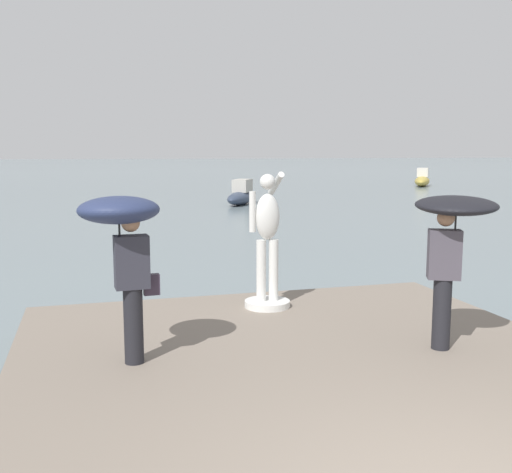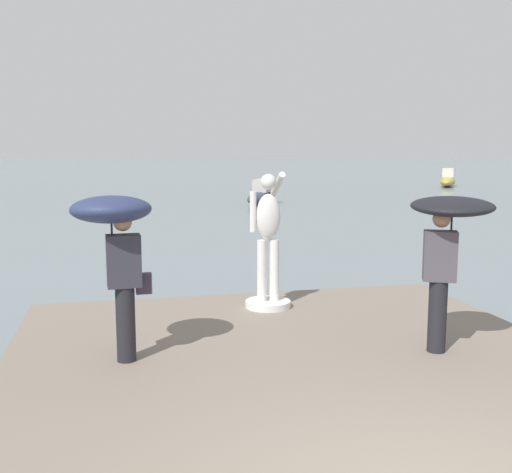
% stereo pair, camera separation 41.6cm
% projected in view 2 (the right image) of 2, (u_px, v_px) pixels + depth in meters
% --- Properties ---
extents(ground_plane, '(400.00, 400.00, 0.00)m').
position_uv_depth(ground_plane, '(147.00, 192.00, 42.37)').
color(ground_plane, slate).
extents(pier, '(6.79, 9.78, 0.40)m').
position_uv_depth(pier, '(345.00, 435.00, 5.56)').
color(pier, slate).
rests_on(pier, ground).
extents(statue_white_figure, '(0.71, 0.92, 2.11)m').
position_uv_depth(statue_white_figure, '(268.00, 249.00, 9.25)').
color(statue_white_figure, silver).
rests_on(statue_white_figure, pier).
extents(onlooker_left, '(0.96, 0.97, 1.94)m').
position_uv_depth(onlooker_left, '(115.00, 232.00, 6.76)').
color(onlooker_left, black).
rests_on(onlooker_left, pier).
extents(onlooker_right, '(1.29, 1.30, 1.91)m').
position_uv_depth(onlooker_right, '(448.00, 232.00, 7.09)').
color(onlooker_right, black).
rests_on(onlooker_right, pier).
extents(boat_mid, '(3.55, 4.53, 1.48)m').
position_uv_depth(boat_mid, '(448.00, 180.00, 48.41)').
color(boat_mid, '#B2993D').
rests_on(boat_mid, ground).
extents(boat_far, '(2.80, 3.81, 1.33)m').
position_uv_depth(boat_far, '(262.00, 195.00, 32.13)').
color(boat_far, '#2D384C').
rests_on(boat_far, ground).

